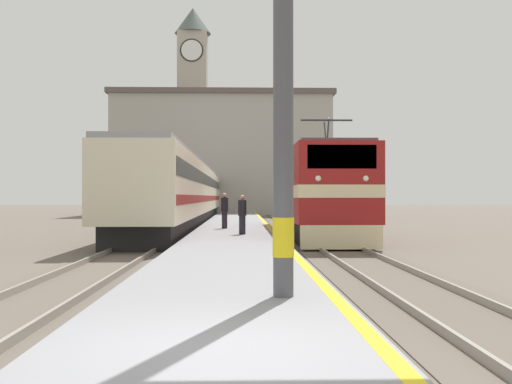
{
  "coord_description": "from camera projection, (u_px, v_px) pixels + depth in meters",
  "views": [
    {
      "loc": [
        0.26,
        -6.0,
        1.85
      ],
      "look_at": [
        1.1,
        26.09,
        2.1
      ],
      "focal_mm": 42.0,
      "sensor_mm": 36.0,
      "label": 1
    }
  ],
  "objects": [
    {
      "name": "ground_plane",
      "position": [
        236.0,
        227.0,
        35.96
      ],
      "size": [
        200.0,
        200.0,
        0.0
      ],
      "primitive_type": "plane",
      "color": "#60564C"
    },
    {
      "name": "platform",
      "position": [
        235.0,
        229.0,
        30.96
      ],
      "size": [
        3.66,
        140.0,
        0.34
      ],
      "color": "gray",
      "rests_on": "ground"
    },
    {
      "name": "rail_track_near",
      "position": [
        306.0,
        232.0,
        31.06
      ],
      "size": [
        2.83,
        140.0,
        0.16
      ],
      "color": "#60564C",
      "rests_on": "ground"
    },
    {
      "name": "rail_track_far",
      "position": [
        172.0,
        232.0,
        30.88
      ],
      "size": [
        2.83,
        140.0,
        0.16
      ],
      "color": "#60564C",
      "rests_on": "ground"
    },
    {
      "name": "locomotive_train",
      "position": [
        315.0,
        193.0,
        26.98
      ],
      "size": [
        2.92,
        14.34,
        4.88
      ],
      "color": "black",
      "rests_on": "ground"
    },
    {
      "name": "passenger_train",
      "position": [
        188.0,
        193.0,
        40.38
      ],
      "size": [
        2.92,
        43.18,
        3.91
      ],
      "color": "black",
      "rests_on": "ground"
    },
    {
      "name": "catenary_mast",
      "position": [
        289.0,
        28.0,
        9.09
      ],
      "size": [
        3.05,
        0.33,
        8.28
      ],
      "color": "#4C4C51",
      "rests_on": "platform"
    },
    {
      "name": "person_on_platform",
      "position": [
        225.0,
        210.0,
        28.48
      ],
      "size": [
        0.34,
        0.34,
        1.69
      ],
      "color": "#23232D",
      "rests_on": "platform"
    },
    {
      "name": "second_waiting_passenger",
      "position": [
        242.0,
        214.0,
        24.04
      ],
      "size": [
        0.34,
        0.34,
        1.58
      ],
      "color": "#23232D",
      "rests_on": "platform"
    },
    {
      "name": "clock_tower",
      "position": [
        193.0,
        104.0,
        69.03
      ],
      "size": [
        4.15,
        4.15,
        23.69
      ],
      "color": "#ADA393",
      "rests_on": "ground"
    },
    {
      "name": "station_building",
      "position": [
        223.0,
        155.0,
        61.75
      ],
      "size": [
        22.18,
        9.45,
        12.3
      ],
      "color": "#A8A399",
      "rests_on": "ground"
    }
  ]
}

